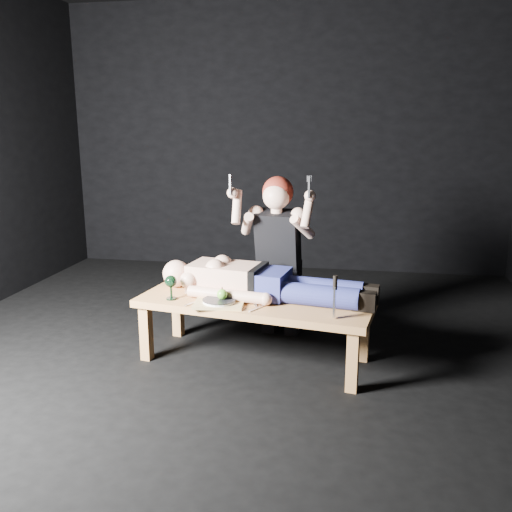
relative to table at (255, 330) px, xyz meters
name	(u,v)px	position (x,y,z in m)	size (l,w,h in m)	color
ground	(241,349)	(-0.14, 0.16, -0.23)	(5.00, 5.00, 0.00)	black
back_wall	(284,138)	(-0.14, 2.66, 1.27)	(5.00, 5.00, 0.00)	black
table	(255,330)	(0.00, 0.00, 0.00)	(1.62, 0.61, 0.45)	#A4783B
lying_man	(266,279)	(0.06, 0.08, 0.35)	(1.59, 0.49, 0.26)	#D8A588
kneeling_woman	(281,255)	(0.11, 0.52, 0.43)	(0.69, 0.78, 1.30)	black
serving_tray	(219,303)	(-0.22, -0.16, 0.24)	(0.33, 0.24, 0.02)	tan
plate	(219,301)	(-0.22, -0.16, 0.25)	(0.22, 0.22, 0.02)	white
apple	(222,294)	(-0.20, -0.15, 0.30)	(0.07, 0.07, 0.07)	green
goblet	(171,287)	(-0.57, -0.09, 0.31)	(0.08, 0.08, 0.17)	black
fork_flat	(194,303)	(-0.40, -0.15, 0.23)	(0.02, 0.17, 0.01)	#B2B2B7
knife_flat	(258,308)	(0.05, -0.19, 0.23)	(0.02, 0.17, 0.01)	#B2B2B7
spoon_flat	(254,303)	(0.01, -0.08, 0.23)	(0.02, 0.17, 0.01)	#B2B2B7
carving_knife	(335,297)	(0.56, -0.29, 0.36)	(0.04, 0.04, 0.28)	#B2B2B7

